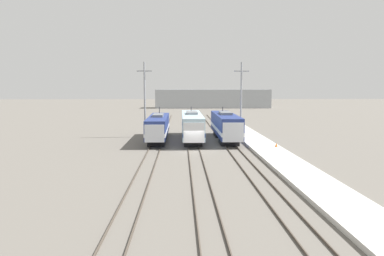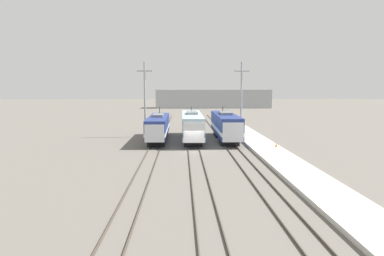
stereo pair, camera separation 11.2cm
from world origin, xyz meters
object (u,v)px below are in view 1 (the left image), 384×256
(locomotive_center, at_px, (192,126))
(catenary_tower_left, at_px, (145,98))
(locomotive_far_left, at_px, (158,127))
(catenary_tower_right, at_px, (241,98))
(traffic_cone, at_px, (276,145))
(locomotive_far_right, at_px, (226,126))

(locomotive_center, relative_size, catenary_tower_left, 1.53)
(locomotive_far_left, bearing_deg, catenary_tower_right, 19.52)
(locomotive_center, xyz_separation_m, catenary_tower_right, (7.95, 4.16, 4.00))
(locomotive_center, height_order, catenary_tower_right, catenary_tower_right)
(locomotive_far_left, relative_size, traffic_cone, 33.03)
(locomotive_center, bearing_deg, catenary_tower_right, 27.59)
(locomotive_far_right, height_order, catenary_tower_right, catenary_tower_right)
(locomotive_far_left, xyz_separation_m, locomotive_center, (5.02, 0.44, 0.16))
(traffic_cone, bearing_deg, locomotive_far_left, 153.32)
(catenary_tower_right, bearing_deg, locomotive_far_right, -125.22)
(traffic_cone, bearing_deg, catenary_tower_left, 145.24)
(catenary_tower_left, bearing_deg, catenary_tower_right, 0.00)
(catenary_tower_right, bearing_deg, locomotive_center, -152.41)
(locomotive_far_right, relative_size, traffic_cone, 35.03)
(locomotive_center, relative_size, traffic_cone, 37.14)
(catenary_tower_left, bearing_deg, traffic_cone, -34.76)
(locomotive_center, distance_m, catenary_tower_left, 9.34)
(locomotive_center, height_order, catenary_tower_left, catenary_tower_left)
(locomotive_far_left, bearing_deg, locomotive_far_right, 2.52)
(locomotive_far_right, distance_m, catenary_tower_right, 6.49)
(catenary_tower_right, relative_size, traffic_cone, 24.29)
(locomotive_far_right, relative_size, catenary_tower_left, 1.44)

